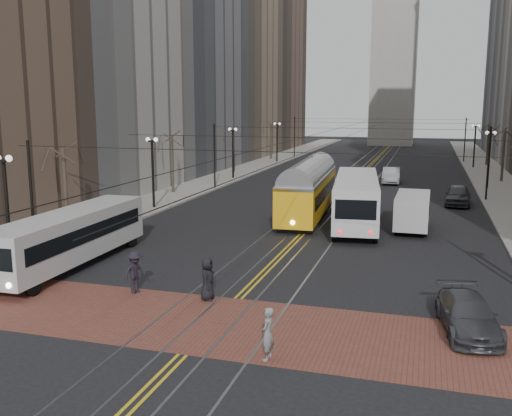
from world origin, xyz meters
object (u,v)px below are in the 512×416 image
Objects in this scene: sedan_silver at (391,175)px; pedestrian_b at (267,334)px; transit_bus at (71,240)px; pedestrian_a at (207,279)px; sedan_parked at (468,315)px; streetcar at (309,194)px; cargo_van at (412,213)px; rear_bus at (356,201)px; sedan_grey at (458,195)px; pedestrian_d at (135,272)px.

sedan_silver is 46.18m from pedestrian_b.
transit_bus is 6.14× the size of pedestrian_a.
transit_bus reaches higher than sedan_parked.
cargo_van is at bearing -25.40° from streetcar.
streetcar is 7.86× the size of pedestrian_b.
rear_bus is (13.15, 15.08, 0.26)m from transit_bus.
transit_bus is at bearing -118.60° from pedestrian_b.
pedestrian_b is (-6.61, -4.50, 0.24)m from sedan_parked.
sedan_grey is 2.58× the size of pedestrian_d.
pedestrian_b is (3.80, -25.36, -0.77)m from streetcar.
sedan_silver is at bearing 80.99° from rear_bus.
sedan_parked is at bearing 126.81° from pedestrian_b.
rear_bus is 7.22× the size of pedestrian_b.
sedan_grey is 30.99m from pedestrian_a.
streetcar is 21.40m from sedan_silver.
rear_bus is 23.26m from sedan_silver.
streetcar is 7.52× the size of pedestrian_a.
transit_bus is 20.01m from rear_bus.
cargo_van reaches higher than sedan_parked.
pedestrian_d is at bearing -113.97° from sedan_grey.
sedan_parked is (-0.89, -29.22, -0.18)m from sedan_grey.
sedan_parked is 2.57× the size of pedestrian_b.
transit_bus is 6.02× the size of pedestrian_d.
sedan_grey is (20.51, 25.85, -0.61)m from transit_bus.
transit_bus is 6.42× the size of pedestrian_b.
sedan_grey is at bearing 49.13° from rear_bus.
streetcar is 7.38× the size of pedestrian_d.
streetcar is 23.33m from sedan_parked.
pedestrian_b is (4.14, -5.00, -0.04)m from pedestrian_a.
sedan_grey is 32.51m from pedestrian_d.
streetcar is 20.37m from pedestrian_a.
transit_bus is 0.89× the size of rear_bus.
sedan_silver is 2.74× the size of pedestrian_a.
rear_bus is 19.58m from sedan_parked.
sedan_silver reaches higher than sedan_grey.
sedan_silver is at bearing -178.88° from pedestrian_b.
transit_bus is 2.08× the size of cargo_van.
streetcar reaches higher than sedan_grey.
transit_bus is at bearing 83.28° from pedestrian_d.
cargo_van reaches higher than pedestrian_d.
rear_bus reaches higher than pedestrian_d.
pedestrian_b is at bearing -32.28° from transit_bus.
rear_bus reaches higher than sedan_grey.
transit_bus is at bearing 161.65° from sedan_parked.
sedan_parked is at bearing -81.08° from cargo_van.
rear_bus reaches higher than pedestrian_b.
cargo_van is 2.95× the size of pedestrian_a.
sedan_silver is (4.95, 20.81, -0.83)m from streetcar.
sedan_parked is at bearing -84.44° from sedan_silver.
transit_bus is 2.33× the size of sedan_grey.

